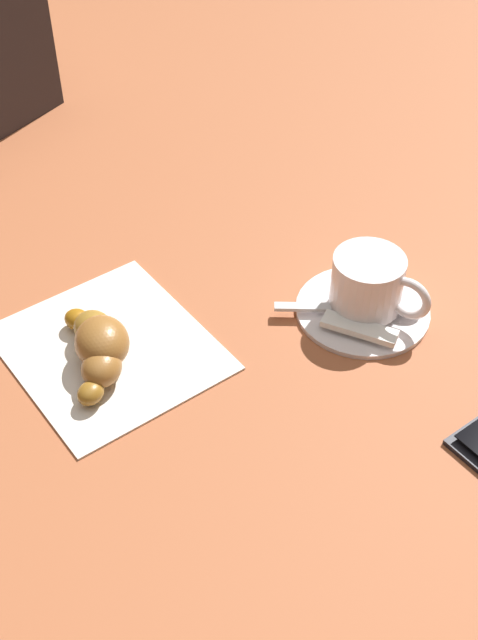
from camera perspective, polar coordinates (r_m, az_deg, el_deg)
The scene contains 7 objects.
ground_plane at distance 0.74m, azimuth -0.00°, elevation 0.08°, with size 1.80×1.80×0.00m, color #A35734.
saucer at distance 0.75m, azimuth 8.50°, elevation 0.80°, with size 0.12×0.12×0.01m, color white.
espresso_cup at distance 0.73m, azimuth 8.96°, elevation 2.55°, with size 0.06×0.09×0.05m.
teaspoon at distance 0.74m, azimuth 9.22°, elevation 0.87°, with size 0.12×0.08×0.01m.
sugar_packet at distance 0.72m, azimuth 8.28°, elevation -0.57°, with size 0.07×0.02×0.01m, color white.
napkin at distance 0.72m, azimuth -8.89°, elevation -1.90°, with size 0.16×0.18×0.00m, color silver.
croissant at distance 0.70m, azimuth -9.63°, elevation -1.74°, with size 0.07×0.12×0.04m.
Camera 1 is at (-0.28, -0.46, 0.51)m, focal length 46.55 mm.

